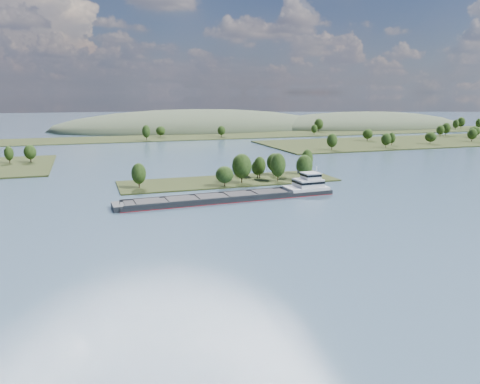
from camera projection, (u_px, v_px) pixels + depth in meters
name	position (u px, v px, depth m)	size (l,w,h in m)	color
ground	(281.00, 213.00, 159.98)	(1800.00, 1800.00, 0.00)	#3C5769
tree_island	(244.00, 173.00, 215.60)	(100.00, 32.29, 14.40)	#262F15
right_bank	(447.00, 140.00, 398.02)	(320.00, 90.00, 14.78)	#262F15
back_shoreline	(166.00, 137.00, 421.95)	(900.00, 60.00, 16.27)	#262F15
hill_east	(364.00, 127.00, 565.27)	(260.00, 140.00, 36.00)	#3E4A33
hill_west	(196.00, 129.00, 531.07)	(320.00, 160.00, 44.00)	#3E4A33
cargo_barge	(243.00, 195.00, 180.53)	(86.52, 14.50, 11.65)	black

